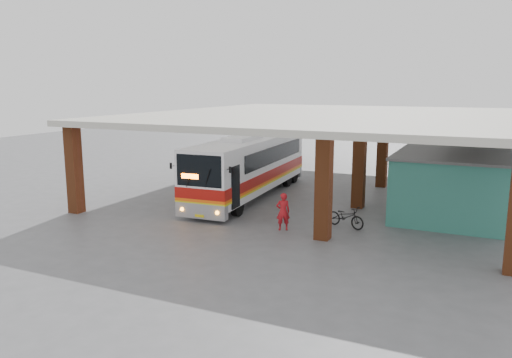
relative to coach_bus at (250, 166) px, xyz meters
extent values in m
plane|color=#515154|center=(3.24, -2.92, -1.77)|extent=(90.00, 90.00, 0.00)
cube|color=brown|center=(6.24, -5.92, 0.40)|extent=(0.60, 0.60, 4.35)
cube|color=brown|center=(6.24, 0.08, 0.40)|extent=(0.60, 0.60, 4.35)
cube|color=brown|center=(6.24, 6.08, 0.40)|extent=(0.60, 0.60, 4.35)
cube|color=brown|center=(-6.26, -6.92, 0.40)|extent=(0.60, 0.60, 4.35)
cube|color=brown|center=(-6.26, 14.08, 0.40)|extent=(0.60, 0.60, 4.35)
cube|color=brown|center=(13.24, 14.08, 0.40)|extent=(0.60, 0.60, 4.35)
cube|color=beige|center=(3.74, 3.58, 2.73)|extent=(21.00, 23.00, 0.30)
cube|color=#317C68|center=(10.74, 1.08, -0.27)|extent=(5.00, 8.00, 3.00)
cube|color=#545454|center=(10.74, 1.08, 1.28)|extent=(5.20, 8.20, 0.12)
cube|color=#12332B|center=(8.22, -0.42, -0.72)|extent=(0.08, 0.95, 2.10)
cube|color=black|center=(8.22, 2.58, 0.03)|extent=(0.08, 1.20, 1.00)
cube|color=black|center=(8.19, 2.58, 0.03)|extent=(0.04, 1.30, 1.10)
cube|color=white|center=(0.00, 0.03, 0.15)|extent=(3.27, 12.28, 2.83)
cube|color=white|center=(0.06, -0.98, 1.67)|extent=(1.40, 3.11, 0.25)
cube|color=#929297|center=(0.36, -5.85, -1.22)|extent=(2.57, 0.56, 0.71)
cube|color=#A5110B|center=(0.00, 0.03, -0.41)|extent=(3.31, 12.28, 0.51)
cube|color=#FA610D|center=(0.00, 0.03, -0.72)|extent=(3.31, 12.28, 0.13)
cube|color=yellow|center=(0.00, 0.03, -0.84)|extent=(3.31, 12.28, 0.10)
cube|color=black|center=(0.37, -5.99, 0.68)|extent=(2.28, 0.24, 1.47)
cube|color=black|center=(-1.32, 0.77, 0.66)|extent=(0.61, 9.10, 0.91)
cube|color=black|center=(1.22, 0.92, 0.66)|extent=(0.61, 9.10, 0.91)
cube|color=#FF5905|center=(-0.08, -6.08, 0.40)|extent=(0.86, 0.10, 0.22)
sphere|color=orange|center=(-0.54, -6.11, -1.19)|extent=(0.18, 0.18, 0.18)
sphere|color=orange|center=(1.28, -6.00, -1.19)|extent=(0.18, 0.18, 0.18)
cube|color=yellow|center=(0.37, -6.07, -1.42)|extent=(0.46, 0.06, 0.12)
cylinder|color=black|center=(-0.83, -4.28, -1.27)|extent=(0.39, 1.03, 1.01)
cylinder|color=black|center=(1.34, -4.14, -1.27)|extent=(0.39, 1.03, 1.01)
cylinder|color=black|center=(-1.30, 3.51, -1.27)|extent=(0.39, 1.03, 1.01)
cylinder|color=black|center=(0.87, 3.64, -1.27)|extent=(0.39, 1.03, 1.01)
cylinder|color=black|center=(-1.38, 4.82, -1.27)|extent=(0.39, 1.03, 1.01)
cylinder|color=black|center=(0.78, 4.95, -1.27)|extent=(0.39, 1.03, 1.01)
imported|color=black|center=(6.64, -3.83, -1.28)|extent=(1.98, 1.21, 0.98)
imported|color=red|center=(4.26, -5.43, -0.94)|extent=(0.73, 0.66, 1.67)
cube|color=red|center=(7.83, 2.77, -1.57)|extent=(0.44, 0.44, 0.05)
cube|color=red|center=(7.99, 2.74, -1.32)|extent=(0.11, 0.38, 0.54)
cylinder|color=black|center=(7.66, 2.64, -1.68)|extent=(0.03, 0.03, 0.18)
cylinder|color=black|center=(7.96, 2.59, -1.68)|extent=(0.03, 0.03, 0.18)
cylinder|color=black|center=(7.71, 2.94, -1.68)|extent=(0.03, 0.03, 0.18)
cylinder|color=black|center=(8.01, 2.89, -1.68)|extent=(0.03, 0.03, 0.18)
camera|label=1|loc=(12.18, -25.07, 4.50)|focal=35.00mm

